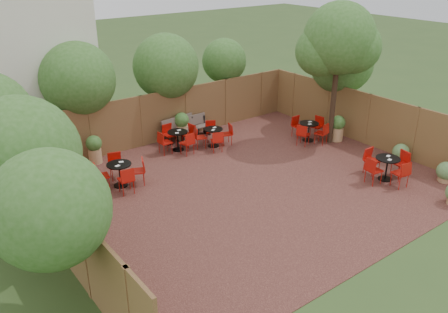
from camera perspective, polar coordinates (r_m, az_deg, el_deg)
ground at (r=15.04m, az=2.69°, el=-3.63°), size 80.00×80.00×0.00m
courtyard_paving at (r=15.04m, az=2.69°, el=-3.60°), size 12.00×10.00×0.02m
fence_back at (r=18.46m, az=-7.20°, el=4.90°), size 12.00×0.08×2.00m
fence_left at (r=12.10m, az=-19.89°, el=-7.12°), size 0.08×10.00×2.00m
fence_right at (r=18.78m, az=17.07°, el=4.34°), size 0.08×10.00×2.00m
neighbour_building at (r=18.90m, az=-24.71°, el=12.82°), size 5.00×4.00×8.00m
overhang_foliage at (r=15.12m, az=-10.22°, el=7.44°), size 15.81×10.63×2.67m
courtyard_tree at (r=17.81m, az=13.82°, el=13.28°), size 2.77×2.67×5.32m
park_bench_left at (r=18.84m, az=-3.78°, el=3.69°), size 1.40×0.52×0.85m
park_bench_right at (r=18.51m, az=-5.46°, el=3.40°), size 1.56×0.67×0.93m
bistro_tables at (r=16.66m, az=2.37°, el=0.93°), size 9.22×7.76×0.89m
planters at (r=17.36m, az=-6.12°, el=2.21°), size 11.54×4.42×1.08m
low_shrubs at (r=16.51m, az=24.37°, el=-1.94°), size 2.04×3.46×0.71m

